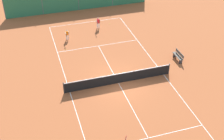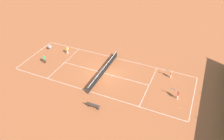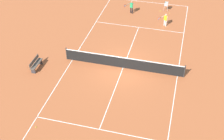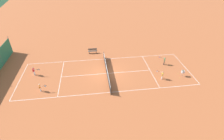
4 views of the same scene
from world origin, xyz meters
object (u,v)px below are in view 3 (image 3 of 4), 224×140
(tennis_net, at_px, (123,62))
(courtside_bench, at_px, (36,64))
(player_far_baseline, at_px, (131,6))
(tennis_ball_alley_left, at_px, (160,11))
(tennis_ball_by_net_left, at_px, (138,10))
(tennis_ball_service_box, at_px, (36,127))
(tennis_ball_far_corner, at_px, (170,13))
(ball_hopper, at_px, (166,4))
(player_near_baseline, at_px, (165,19))

(tennis_net, relative_size, courtside_bench, 6.12)
(tennis_net, bearing_deg, player_far_baseline, -82.00)
(tennis_net, relative_size, tennis_ball_alley_left, 139.09)
(courtside_bench, bearing_deg, tennis_net, -164.65)
(player_far_baseline, bearing_deg, tennis_net, 98.00)
(tennis_ball_by_net_left, bearing_deg, tennis_net, 94.18)
(player_far_baseline, xyz_separation_m, tennis_ball_service_box, (2.51, 16.18, -0.71))
(tennis_ball_alley_left, height_order, courtside_bench, courtside_bench)
(player_far_baseline, distance_m, tennis_ball_far_corner, 3.89)
(tennis_ball_service_box, relative_size, ball_hopper, 0.07)
(player_near_baseline, xyz_separation_m, tennis_ball_service_box, (6.02, 14.50, -0.67))
(ball_hopper, bearing_deg, player_near_baseline, 95.01)
(player_far_baseline, bearing_deg, tennis_ball_alley_left, -157.33)
(tennis_ball_service_box, distance_m, tennis_ball_far_corner, 18.19)
(ball_hopper, height_order, courtside_bench, ball_hopper)
(player_far_baseline, distance_m, tennis_ball_by_net_left, 1.26)
(player_near_baseline, relative_size, tennis_ball_by_net_left, 18.18)
(player_far_baseline, bearing_deg, player_near_baseline, 154.40)
(tennis_net, relative_size, tennis_ball_by_net_left, 139.09)
(player_far_baseline, xyz_separation_m, tennis_ball_alley_left, (-2.74, -1.15, -0.71))
(courtside_bench, bearing_deg, tennis_ball_far_corner, -127.16)
(tennis_ball_alley_left, bearing_deg, player_far_baseline, 22.67)
(tennis_ball_alley_left, bearing_deg, tennis_ball_service_box, 73.14)
(player_far_baseline, height_order, ball_hopper, player_far_baseline)
(tennis_net, xyz_separation_m, tennis_ball_by_net_left, (0.72, -9.85, -0.47))
(tennis_net, xyz_separation_m, tennis_ball_service_box, (3.77, 7.22, -0.47))
(player_near_baseline, xyz_separation_m, tennis_ball_alley_left, (0.77, -2.83, -0.67))
(tennis_net, xyz_separation_m, tennis_ball_alley_left, (-1.49, -10.10, -0.47))
(tennis_ball_alley_left, bearing_deg, ball_hopper, -149.09)
(tennis_ball_alley_left, xyz_separation_m, tennis_ball_service_box, (5.25, 17.33, 0.00))
(player_near_baseline, height_order, tennis_ball_far_corner, player_near_baseline)
(tennis_ball_alley_left, bearing_deg, player_near_baseline, 105.22)
(tennis_ball_by_net_left, distance_m, tennis_ball_far_corner, 3.18)
(player_far_baseline, height_order, tennis_ball_by_net_left, player_far_baseline)
(tennis_ball_alley_left, distance_m, ball_hopper, 0.85)
(tennis_net, bearing_deg, player_near_baseline, -107.23)
(tennis_net, height_order, courtside_bench, tennis_net)
(ball_hopper, xyz_separation_m, courtside_bench, (8.33, 12.14, -0.21))
(tennis_net, xyz_separation_m, courtside_bench, (6.34, 1.74, -0.05))
(tennis_ball_by_net_left, xyz_separation_m, tennis_ball_far_corner, (-3.18, -0.02, 0.00))
(tennis_ball_alley_left, distance_m, tennis_ball_by_net_left, 2.22)
(tennis_ball_alley_left, height_order, tennis_ball_by_net_left, same)
(tennis_net, xyz_separation_m, ball_hopper, (-1.98, -10.40, 0.16))
(player_far_baseline, relative_size, tennis_ball_far_corner, 19.32)
(player_near_baseline, xyz_separation_m, courtside_bench, (8.60, 9.01, -0.25))
(tennis_ball_alley_left, relative_size, ball_hopper, 0.07)
(tennis_ball_alley_left, distance_m, tennis_ball_far_corner, 1.00)
(tennis_net, height_order, ball_hopper, tennis_net)
(tennis_net, height_order, tennis_ball_alley_left, tennis_net)
(courtside_bench, bearing_deg, player_near_baseline, -133.65)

